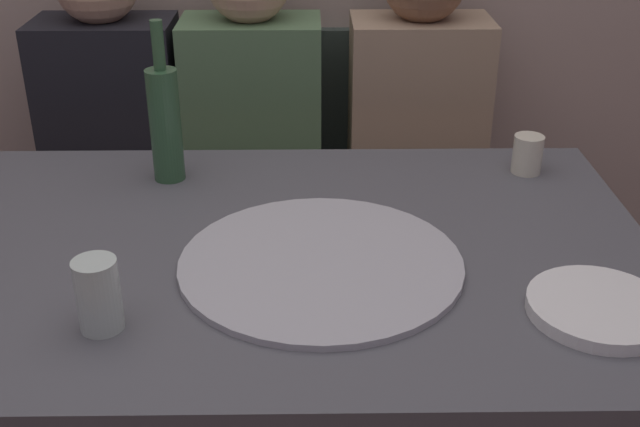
{
  "coord_description": "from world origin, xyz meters",
  "views": [
    {
      "loc": [
        0.12,
        -1.24,
        1.45
      ],
      "look_at": [
        0.14,
        0.02,
        0.8
      ],
      "focal_mm": 44.79,
      "sensor_mm": 36.0,
      "label": 1
    }
  ],
  "objects": [
    {
      "name": "tumbler_near",
      "position": [
        0.58,
        0.31,
        0.79
      ],
      "size": [
        0.06,
        0.06,
        0.08
      ],
      "primitive_type": "cylinder",
      "color": "beige",
      "rests_on": "dining_table"
    },
    {
      "name": "pizza_tray",
      "position": [
        0.14,
        -0.08,
        0.76
      ],
      "size": [
        0.48,
        0.48,
        0.01
      ],
      "primitive_type": "cylinder",
      "color": "#ADADB2",
      "rests_on": "dining_table"
    },
    {
      "name": "chair_middle",
      "position": [
        -0.03,
        0.85,
        0.51
      ],
      "size": [
        0.44,
        0.44,
        0.9
      ],
      "rotation": [
        0.0,
        0.0,
        3.14
      ],
      "color": "#2D3833",
      "rests_on": "ground_plane"
    },
    {
      "name": "guest_in_sweater",
      "position": [
        -0.41,
        0.69,
        0.64
      ],
      "size": [
        0.36,
        0.56,
        1.17
      ],
      "rotation": [
        0.0,
        0.0,
        3.14
      ],
      "color": "black",
      "rests_on": "ground_plane"
    },
    {
      "name": "guest_by_wall",
      "position": [
        0.41,
        0.69,
        0.64
      ],
      "size": [
        0.36,
        0.56,
        1.17
      ],
      "rotation": [
        0.0,
        0.0,
        3.14
      ],
      "color": "#937A60",
      "rests_on": "ground_plane"
    },
    {
      "name": "tumbler_far",
      "position": [
        -0.19,
        -0.25,
        0.81
      ],
      "size": [
        0.07,
        0.07,
        0.11
      ],
      "primitive_type": "cylinder",
      "color": "#B7C6BC",
      "rests_on": "dining_table"
    },
    {
      "name": "plate_stack",
      "position": [
        0.56,
        -0.22,
        0.76
      ],
      "size": [
        0.22,
        0.22,
        0.02
      ],
      "primitive_type": "cylinder",
      "color": "white",
      "rests_on": "dining_table"
    },
    {
      "name": "dining_table",
      "position": [
        0.0,
        0.0,
        0.67
      ],
      "size": [
        1.47,
        0.89,
        0.75
      ],
      "color": "#4C4C51",
      "rests_on": "ground_plane"
    },
    {
      "name": "wine_bottle",
      "position": [
        -0.17,
        0.29,
        0.88
      ],
      "size": [
        0.06,
        0.06,
        0.33
      ],
      "color": "#2D5133",
      "rests_on": "dining_table"
    },
    {
      "name": "chair_left",
      "position": [
        -0.41,
        0.85,
        0.51
      ],
      "size": [
        0.44,
        0.44,
        0.9
      ],
      "rotation": [
        0.0,
        0.0,
        3.14
      ],
      "color": "#2D3833",
      "rests_on": "ground_plane"
    },
    {
      "name": "guest_in_beanie",
      "position": [
        -0.03,
        0.69,
        0.64
      ],
      "size": [
        0.36,
        0.56,
        1.17
      ],
      "rotation": [
        0.0,
        0.0,
        3.14
      ],
      "color": "#4C6B47",
      "rests_on": "ground_plane"
    },
    {
      "name": "chair_right",
      "position": [
        0.41,
        0.85,
        0.51
      ],
      "size": [
        0.44,
        0.44,
        0.9
      ],
      "rotation": [
        0.0,
        0.0,
        3.14
      ],
      "color": "#2D3833",
      "rests_on": "ground_plane"
    }
  ]
}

